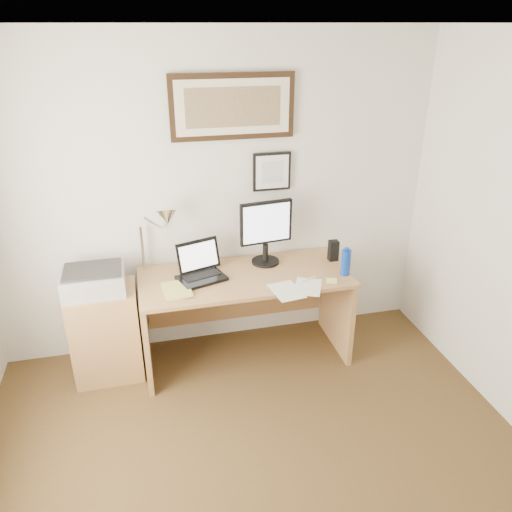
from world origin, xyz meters
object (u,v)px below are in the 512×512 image
object	(u,v)px
desk	(243,297)
lcd_monitor	(266,230)
water_bottle	(346,263)
book	(163,292)
printer	(94,280)
side_cabinet	(106,333)
laptop	(200,270)

from	to	relation	value
desk	lcd_monitor	size ratio (longest dim) A/B	3.08
water_bottle	lcd_monitor	size ratio (longest dim) A/B	0.39
water_bottle	desk	bearing A→B (deg)	161.43
book	printer	size ratio (longest dim) A/B	0.60
side_cabinet	lcd_monitor	bearing A→B (deg)	5.33
desk	laptop	bearing A→B (deg)	-175.00
laptop	printer	world-z (taller)	laptop
water_bottle	desk	xyz separation A→B (m)	(-0.75, 0.25, -0.34)
water_bottle	side_cabinet	bearing A→B (deg)	173.20
desk	laptop	size ratio (longest dim) A/B	4.03
side_cabinet	printer	world-z (taller)	printer
laptop	desk	bearing A→B (deg)	5.00
book	laptop	world-z (taller)	laptop
water_bottle	desk	world-z (taller)	water_bottle
book	printer	distance (m)	0.52
book	desk	bearing A→B (deg)	19.55
side_cabinet	book	xyz separation A→B (m)	(0.45, -0.19, 0.40)
side_cabinet	laptop	distance (m)	0.86
laptop	lcd_monitor	distance (m)	0.60
laptop	lcd_monitor	size ratio (longest dim) A/B	0.76
lcd_monitor	water_bottle	bearing A→B (deg)	-31.91
water_bottle	printer	bearing A→B (deg)	173.20
laptop	printer	bearing A→B (deg)	-179.82
desk	lcd_monitor	xyz separation A→B (m)	(0.21, 0.08, 0.53)
book	lcd_monitor	distance (m)	0.93
book	water_bottle	bearing A→B (deg)	-1.27
book	side_cabinet	bearing A→B (deg)	157.28
printer	desk	bearing A→B (deg)	1.62
water_bottle	printer	distance (m)	1.87
side_cabinet	book	bearing A→B (deg)	-22.72
water_bottle	laptop	bearing A→B (deg)	168.31
book	laptop	size ratio (longest dim) A/B	0.67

